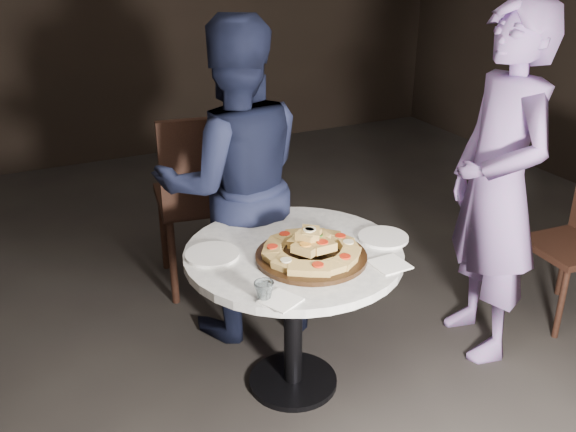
{
  "coord_description": "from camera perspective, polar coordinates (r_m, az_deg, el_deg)",
  "views": [
    {
      "loc": [
        -1.09,
        -1.92,
        1.83
      ],
      "look_at": [
        -0.08,
        0.17,
        0.79
      ],
      "focal_mm": 40.0,
      "sensor_mm": 36.0,
      "label": 1
    }
  ],
  "objects": [
    {
      "name": "water_glass",
      "position": [
        2.23,
        -2.14,
        -6.64
      ],
      "size": [
        0.08,
        0.08,
        0.07
      ],
      "primitive_type": "imported",
      "rotation": [
        0.0,
        0.0,
        0.09
      ],
      "color": "silver",
      "rests_on": "table"
    },
    {
      "name": "plate_left",
      "position": [
        2.53,
        -6.75,
        -3.42
      ],
      "size": [
        0.27,
        0.27,
        0.01
      ],
      "primitive_type": "cylinder",
      "rotation": [
        0.0,
        0.0,
        -0.33
      ],
      "color": "white",
      "rests_on": "table"
    },
    {
      "name": "floor",
      "position": [
        2.87,
        3.01,
        -15.52
      ],
      "size": [
        7.0,
        7.0,
        0.0
      ],
      "primitive_type": "plane",
      "color": "black",
      "rests_on": "ground"
    },
    {
      "name": "serving_board",
      "position": [
        2.5,
        2.07,
        -3.62
      ],
      "size": [
        0.47,
        0.47,
        0.02
      ],
      "primitive_type": "cylinder",
      "rotation": [
        0.0,
        0.0,
        -0.07
      ],
      "color": "black",
      "rests_on": "table"
    },
    {
      "name": "diner_teal",
      "position": [
        2.94,
        18.13,
        2.46
      ],
      "size": [
        0.51,
        0.66,
        1.6
      ],
      "primitive_type": "imported",
      "rotation": [
        0.0,
        0.0,
        -1.8
      ],
      "color": "#7B629F",
      "rests_on": "ground"
    },
    {
      "name": "diner_navy",
      "position": [
        2.96,
        -4.77,
        2.86
      ],
      "size": [
        0.83,
        0.7,
        1.52
      ],
      "primitive_type": "imported",
      "rotation": [
        0.0,
        0.0,
        2.96
      ],
      "color": "black",
      "rests_on": "ground"
    },
    {
      "name": "chair_far",
      "position": [
        3.37,
        -7.45,
        2.2
      ],
      "size": [
        0.54,
        0.56,
        1.01
      ],
      "rotation": [
        0.0,
        0.0,
        2.98
      ],
      "color": "black",
      "rests_on": "ground"
    },
    {
      "name": "plate_right",
      "position": [
        2.68,
        8.46,
        -1.9
      ],
      "size": [
        0.24,
        0.24,
        0.01
      ],
      "primitive_type": "cylinder",
      "rotation": [
        0.0,
        0.0,
        -0.14
      ],
      "color": "white",
      "rests_on": "table"
    },
    {
      "name": "focaccia_pile",
      "position": [
        2.48,
        2.1,
        -2.78
      ],
      "size": [
        0.39,
        0.39,
        0.1
      ],
      "rotation": [
        0.0,
        0.0,
        0.2
      ],
      "color": "#AF8944",
      "rests_on": "serving_board"
    },
    {
      "name": "napkin_far",
      "position": [
        2.48,
        9.02,
        -4.27
      ],
      "size": [
        0.14,
        0.14,
        0.01
      ],
      "primitive_type": "cube",
      "rotation": [
        0.0,
        0.0,
        0.03
      ],
      "color": "white",
      "rests_on": "table"
    },
    {
      "name": "napkin_near",
      "position": [
        2.23,
        -0.66,
        -7.53
      ],
      "size": [
        0.16,
        0.16,
        0.01
      ],
      "primitive_type": "cube",
      "rotation": [
        0.0,
        0.0,
        0.45
      ],
      "color": "white",
      "rests_on": "table"
    },
    {
      "name": "table",
      "position": [
        2.62,
        0.48,
        -5.45
      ],
      "size": [
        1.13,
        1.13,
        0.66
      ],
      "rotation": [
        0.0,
        0.0,
        -0.37
      ],
      "color": "black",
      "rests_on": "ground"
    }
  ]
}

